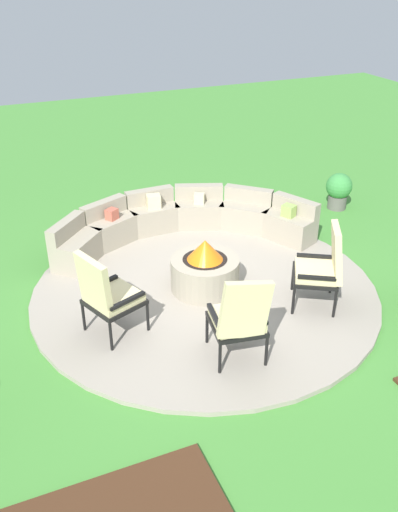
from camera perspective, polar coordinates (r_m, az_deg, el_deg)
name	(u,v)px	position (r m, az deg, el deg)	size (l,w,h in m)	color
ground_plane	(205,291)	(7.50, 0.60, -3.69)	(24.00, 24.00, 0.00)	#478C38
patio_circle	(205,289)	(7.48, 0.60, -3.50)	(4.64, 4.64, 0.06)	#9E9384
fire_pit	(205,270)	(7.32, 0.62, -1.44)	(0.92, 0.92, 0.73)	#9E937F
curved_stone_bench	(181,222)	(8.68, -1.88, 3.59)	(4.02, 1.85, 0.66)	#9E937F
lounge_chair_front_left	(107,294)	(6.40, -9.57, -3.88)	(0.76, 0.75, 1.10)	black
lounge_chair_front_right	(240,317)	(5.93, 4.24, -6.36)	(0.66, 0.68, 1.12)	black
lounge_chair_back_left	(323,265)	(7.03, 12.80, -0.94)	(0.79, 0.82, 1.11)	black
potted_plant_2	(339,189)	(10.14, 14.31, 6.72)	(0.46, 0.46, 0.66)	#605B56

